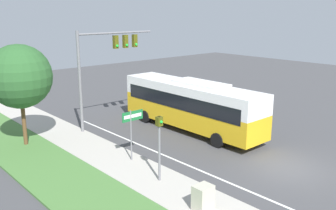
% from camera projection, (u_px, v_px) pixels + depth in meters
% --- Properties ---
extents(ground_plane, '(80.00, 80.00, 0.00)m').
position_uv_depth(ground_plane, '(288.00, 169.00, 19.62)').
color(ground_plane, '#424244').
extents(sidewalk, '(2.80, 80.00, 0.12)m').
position_uv_depth(sidewalk, '(209.00, 208.00, 15.60)').
color(sidewalk, '#ADA89E').
rests_on(sidewalk, ground_plane).
extents(lane_divider_near, '(0.14, 30.00, 0.01)m').
position_uv_depth(lane_divider_near, '(246.00, 190.00, 17.29)').
color(lane_divider_near, silver).
rests_on(lane_divider_near, ground_plane).
extents(bus, '(2.65, 11.29, 3.52)m').
position_uv_depth(bus, '(191.00, 103.00, 25.53)').
color(bus, gold).
rests_on(bus, ground_plane).
extents(signal_gantry, '(6.06, 0.41, 6.83)m').
position_uv_depth(signal_gantry, '(105.00, 57.00, 25.47)').
color(signal_gantry, slate).
rests_on(signal_gantry, ground_plane).
extents(pedestrian_signal, '(0.28, 0.34, 3.31)m').
position_uv_depth(pedestrian_signal, '(159.00, 139.00, 17.52)').
color(pedestrian_signal, slate).
rests_on(pedestrian_signal, ground_plane).
extents(street_sign, '(1.35, 0.08, 2.92)m').
position_uv_depth(street_sign, '(132.00, 125.00, 20.07)').
color(street_sign, slate).
rests_on(street_sign, ground_plane).
extents(utility_cabinet, '(0.78, 0.62, 1.06)m').
position_uv_depth(utility_cabinet, '(203.00, 198.00, 15.26)').
color(utility_cabinet, '#B7B29E').
rests_on(utility_cabinet, sidewalk).
extents(roadside_tree, '(3.80, 3.80, 6.11)m').
position_uv_depth(roadside_tree, '(19.00, 77.00, 21.96)').
color(roadside_tree, brown).
rests_on(roadside_tree, grass_verge).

